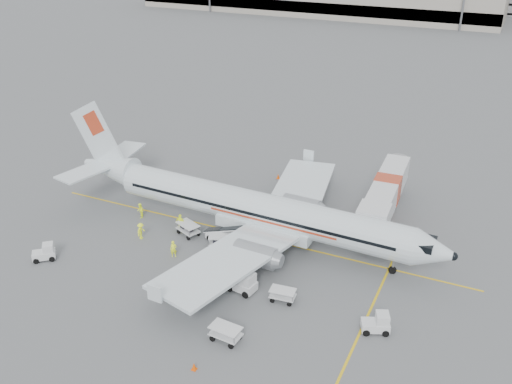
% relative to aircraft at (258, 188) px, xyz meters
% --- Properties ---
extents(ground, '(360.00, 360.00, 0.00)m').
position_rel_aircraft_xyz_m(ground, '(-1.19, 0.05, -5.40)').
color(ground, '#56595B').
extents(stripe_lead, '(44.00, 0.20, 0.01)m').
position_rel_aircraft_xyz_m(stripe_lead, '(-1.19, 0.05, -5.39)').
color(stripe_lead, yellow).
rests_on(stripe_lead, ground).
extents(stripe_cross, '(0.20, 20.00, 0.01)m').
position_rel_aircraft_xyz_m(stripe_cross, '(12.81, -7.95, -5.39)').
color(stripe_cross, yellow).
rests_on(stripe_cross, ground).
extents(aircraft, '(40.35, 32.23, 10.79)m').
position_rel_aircraft_xyz_m(aircraft, '(0.00, 0.00, 0.00)').
color(aircraft, silver).
rests_on(aircraft, ground).
extents(jet_bridge, '(4.06, 17.31, 4.51)m').
position_rel_aircraft_xyz_m(jet_bridge, '(10.11, 9.30, -3.14)').
color(jet_bridge, silver).
rests_on(jet_bridge, ground).
extents(belt_loader, '(4.97, 2.29, 2.61)m').
position_rel_aircraft_xyz_m(belt_loader, '(-2.59, -1.98, -4.09)').
color(belt_loader, silver).
rests_on(belt_loader, ground).
extents(tug_fore, '(2.40, 1.91, 1.63)m').
position_rel_aircraft_xyz_m(tug_fore, '(13.76, -8.71, -4.58)').
color(tug_fore, silver).
rests_on(tug_fore, ground).
extents(tug_mid, '(2.56, 1.72, 1.84)m').
position_rel_aircraft_xyz_m(tug_mid, '(2.38, -8.38, -4.48)').
color(tug_mid, silver).
rests_on(tug_mid, ground).
extents(tug_aft, '(2.27, 2.17, 1.55)m').
position_rel_aircraft_xyz_m(tug_aft, '(-16.08, -11.73, -4.62)').
color(tug_aft, silver).
rests_on(tug_aft, ground).
extents(cart_loaded_a, '(2.78, 2.28, 1.25)m').
position_rel_aircraft_xyz_m(cart_loaded_a, '(-2.40, -3.02, -4.77)').
color(cart_loaded_a, silver).
rests_on(cart_loaded_a, ground).
extents(cart_loaded_b, '(2.71, 2.21, 1.23)m').
position_rel_aircraft_xyz_m(cart_loaded_b, '(-6.46, -2.38, -4.78)').
color(cart_loaded_b, silver).
rests_on(cart_loaded_b, ground).
extents(cart_empty_a, '(2.43, 1.56, 1.21)m').
position_rel_aircraft_xyz_m(cart_empty_a, '(4.00, -14.38, -4.79)').
color(cart_empty_a, silver).
rests_on(cart_empty_a, ground).
extents(cart_empty_b, '(2.19, 1.43, 1.08)m').
position_rel_aircraft_xyz_m(cart_empty_b, '(5.99, -8.21, -4.86)').
color(cart_empty_b, silver).
rests_on(cart_empty_b, ground).
extents(cone_nose, '(0.42, 0.42, 0.68)m').
position_rel_aircraft_xyz_m(cone_nose, '(14.82, 3.79, -5.06)').
color(cone_nose, '#F54E03').
rests_on(cone_nose, ground).
extents(cone_port, '(0.38, 0.38, 0.63)m').
position_rel_aircraft_xyz_m(cone_port, '(-3.57, 13.38, -5.08)').
color(cone_port, '#F54E03').
rests_on(cone_port, ground).
extents(cone_stbd, '(0.36, 0.36, 0.59)m').
position_rel_aircraft_xyz_m(cone_stbd, '(3.41, -17.99, -5.10)').
color(cone_stbd, '#F54E03').
rests_on(cone_stbd, ground).
extents(crew_a, '(0.71, 0.64, 1.63)m').
position_rel_aircraft_xyz_m(crew_a, '(-5.62, -6.34, -4.58)').
color(crew_a, '#EEFF22').
rests_on(crew_a, ground).
extents(crew_b, '(0.92, 0.98, 1.60)m').
position_rel_aircraft_xyz_m(crew_b, '(-12.76, -1.45, -4.59)').
color(crew_b, '#EEFF22').
rests_on(crew_b, ground).
extents(crew_c, '(0.67, 1.11, 1.68)m').
position_rel_aircraft_xyz_m(crew_c, '(-10.20, -4.94, -4.56)').
color(crew_c, '#EEFF22').
rests_on(crew_c, ground).
extents(crew_d, '(1.09, 0.47, 1.84)m').
position_rel_aircraft_xyz_m(crew_d, '(-7.51, -2.05, -4.48)').
color(crew_d, '#EEFF22').
rests_on(crew_d, ground).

